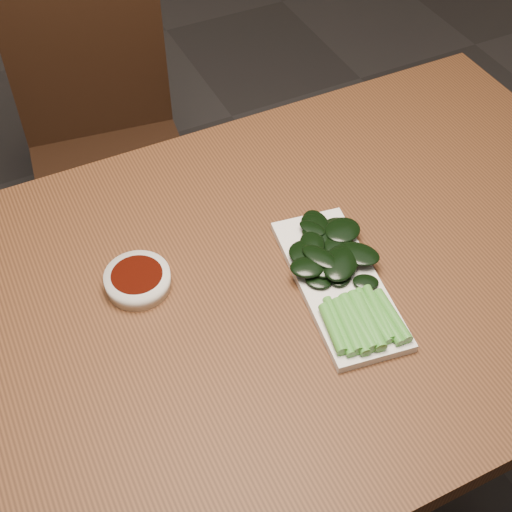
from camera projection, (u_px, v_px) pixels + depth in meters
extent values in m
plane|color=#2A2828|center=(254.00, 493.00, 1.66)|extent=(6.00, 6.00, 0.00)
cube|color=#4C2A15|center=(253.00, 297.00, 1.12)|extent=(1.40, 0.80, 0.04)
cylinder|color=#4C2A15|center=(424.00, 209.00, 1.79)|extent=(0.05, 0.05, 0.71)
cube|color=black|center=(115.00, 176.00, 1.76)|extent=(0.42, 0.42, 0.04)
cylinder|color=black|center=(78.00, 296.00, 1.79)|extent=(0.04, 0.04, 0.41)
cylinder|color=black|center=(198.00, 267.00, 1.86)|extent=(0.04, 0.04, 0.41)
cylinder|color=black|center=(60.00, 213.00, 1.99)|extent=(0.04, 0.04, 0.41)
cylinder|color=black|center=(170.00, 189.00, 2.06)|extent=(0.04, 0.04, 0.41)
cube|color=black|center=(86.00, 56.00, 1.69)|extent=(0.37, 0.08, 0.44)
cylinder|color=silver|center=(138.00, 280.00, 1.10)|extent=(0.10, 0.10, 0.03)
cylinder|color=#340B04|center=(137.00, 275.00, 1.09)|extent=(0.08, 0.08, 0.00)
cube|color=silver|center=(339.00, 283.00, 1.10)|extent=(0.16, 0.31, 0.01)
cylinder|color=#458F31|center=(333.00, 329.00, 1.02)|extent=(0.03, 0.09, 0.02)
cylinder|color=#458F31|center=(339.00, 326.00, 1.03)|extent=(0.03, 0.11, 0.01)
cylinder|color=#458F31|center=(347.00, 325.00, 1.03)|extent=(0.03, 0.10, 0.02)
cylinder|color=#458F31|center=(354.00, 327.00, 1.03)|extent=(0.03, 0.09, 0.02)
cylinder|color=#458F31|center=(358.00, 322.00, 1.03)|extent=(0.03, 0.10, 0.02)
cylinder|color=#458F31|center=(364.00, 319.00, 1.04)|extent=(0.04, 0.10, 0.02)
cylinder|color=#458F31|center=(369.00, 321.00, 1.03)|extent=(0.04, 0.10, 0.02)
cylinder|color=#458F31|center=(373.00, 315.00, 1.04)|extent=(0.02, 0.10, 0.01)
cylinder|color=#458F31|center=(379.00, 313.00, 1.05)|extent=(0.03, 0.10, 0.01)
cylinder|color=#458F31|center=(384.00, 318.00, 1.04)|extent=(0.02, 0.10, 0.01)
cylinder|color=#458F31|center=(392.00, 315.00, 1.04)|extent=(0.03, 0.10, 0.02)
ellipsoid|color=black|center=(312.00, 228.00, 1.15)|extent=(0.05, 0.05, 0.01)
ellipsoid|color=black|center=(324.00, 264.00, 1.10)|extent=(0.06, 0.07, 0.01)
ellipsoid|color=black|center=(338.00, 232.00, 1.16)|extent=(0.05, 0.05, 0.01)
ellipsoid|color=black|center=(335.00, 231.00, 1.16)|extent=(0.08, 0.08, 0.01)
ellipsoid|color=black|center=(341.00, 263.00, 1.10)|extent=(0.10, 0.09, 0.01)
ellipsoid|color=black|center=(358.00, 254.00, 1.11)|extent=(0.08, 0.08, 0.01)
ellipsoid|color=black|center=(339.00, 245.00, 1.14)|extent=(0.06, 0.07, 0.01)
ellipsoid|color=black|center=(307.00, 253.00, 1.12)|extent=(0.07, 0.08, 0.01)
ellipsoid|color=black|center=(320.00, 257.00, 1.10)|extent=(0.06, 0.07, 0.01)
ellipsoid|color=black|center=(317.00, 227.00, 1.16)|extent=(0.06, 0.09, 0.01)
ellipsoid|color=black|center=(334.00, 264.00, 1.11)|extent=(0.08, 0.08, 0.01)
ellipsoid|color=black|center=(312.00, 244.00, 1.13)|extent=(0.06, 0.07, 0.01)
ellipsoid|color=black|center=(313.00, 221.00, 1.17)|extent=(0.06, 0.06, 0.01)
ellipsoid|color=black|center=(311.00, 234.00, 1.15)|extent=(0.04, 0.05, 0.01)
ellipsoid|color=black|center=(342.00, 230.00, 1.15)|extent=(0.07, 0.07, 0.01)
ellipsoid|color=black|center=(307.00, 267.00, 1.09)|extent=(0.07, 0.06, 0.01)
ellipsoid|color=black|center=(366.00, 282.00, 1.09)|extent=(0.05, 0.05, 0.01)
ellipsoid|color=black|center=(340.00, 276.00, 1.10)|extent=(0.06, 0.06, 0.01)
ellipsoid|color=black|center=(318.00, 281.00, 1.09)|extent=(0.05, 0.05, 0.01)
ellipsoid|color=black|center=(341.00, 267.00, 1.11)|extent=(0.05, 0.05, 0.01)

